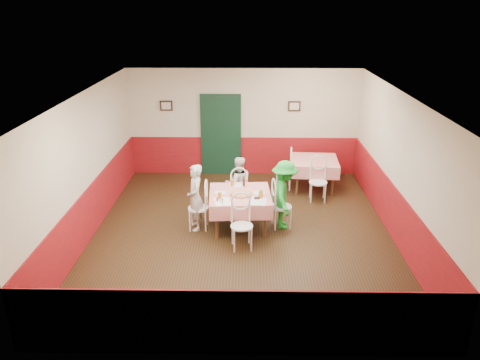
{
  "coord_description": "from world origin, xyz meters",
  "views": [
    {
      "loc": [
        0.11,
        -8.45,
        4.41
      ],
      "look_at": [
        -0.04,
        0.23,
        1.05
      ],
      "focal_mm": 35.0,
      "sensor_mm": 36.0,
      "label": 1
    }
  ],
  "objects_px": {
    "chair_far": "(238,191)",
    "diner_far": "(238,184)",
    "pizza": "(241,194)",
    "beer_bottle": "(244,182)",
    "second_table": "(314,174)",
    "glass_b": "(261,194)",
    "chair_left": "(198,208)",
    "wallet": "(257,198)",
    "chair_right": "(281,207)",
    "chair_near": "(242,226)",
    "diner_right": "(284,195)",
    "glass_c": "(232,183)",
    "chair_second_a": "(283,171)",
    "glass_a": "(220,196)",
    "diner_left": "(195,197)",
    "chair_second_b": "(318,182)",
    "main_table": "(240,211)"
  },
  "relations": [
    {
      "from": "chair_second_a",
      "to": "glass_b",
      "type": "xyz_separation_m",
      "value": [
        -0.62,
        -2.38,
        0.39
      ]
    },
    {
      "from": "chair_right",
      "to": "diner_right",
      "type": "bearing_deg",
      "value": -95.62
    },
    {
      "from": "chair_right",
      "to": "diner_right",
      "type": "relative_size",
      "value": 0.63
    },
    {
      "from": "glass_b",
      "to": "second_table",
      "type": "bearing_deg",
      "value": 60.04
    },
    {
      "from": "diner_right",
      "to": "second_table",
      "type": "bearing_deg",
      "value": -21.82
    },
    {
      "from": "glass_c",
      "to": "wallet",
      "type": "distance_m",
      "value": 0.82
    },
    {
      "from": "wallet",
      "to": "diner_far",
      "type": "bearing_deg",
      "value": 105.35
    },
    {
      "from": "diner_right",
      "to": "glass_b",
      "type": "bearing_deg",
      "value": 119.07
    },
    {
      "from": "chair_left",
      "to": "second_table",
      "type": "bearing_deg",
      "value": 130.91
    },
    {
      "from": "second_table",
      "to": "pizza",
      "type": "xyz_separation_m",
      "value": [
        -1.76,
        -2.24,
        0.4
      ]
    },
    {
      "from": "beer_bottle",
      "to": "glass_c",
      "type": "bearing_deg",
      "value": 177.24
    },
    {
      "from": "chair_near",
      "to": "glass_c",
      "type": "height_order",
      "value": "chair_near"
    },
    {
      "from": "pizza",
      "to": "beer_bottle",
      "type": "xyz_separation_m",
      "value": [
        0.05,
        0.45,
        0.09
      ]
    },
    {
      "from": "second_table",
      "to": "glass_b",
      "type": "bearing_deg",
      "value": -119.96
    },
    {
      "from": "second_table",
      "to": "glass_a",
      "type": "distance_m",
      "value": 3.32
    },
    {
      "from": "glass_a",
      "to": "glass_c",
      "type": "height_order",
      "value": "glass_a"
    },
    {
      "from": "chair_second_b",
      "to": "pizza",
      "type": "bearing_deg",
      "value": -136.43
    },
    {
      "from": "diner_far",
      "to": "diner_right",
      "type": "xyz_separation_m",
      "value": [
        0.95,
        -0.85,
        0.1
      ]
    },
    {
      "from": "chair_left",
      "to": "diner_left",
      "type": "relative_size",
      "value": 0.66
    },
    {
      "from": "chair_left",
      "to": "beer_bottle",
      "type": "bearing_deg",
      "value": 116.04
    },
    {
      "from": "chair_left",
      "to": "pizza",
      "type": "xyz_separation_m",
      "value": [
        0.87,
        -0.01,
        0.32
      ]
    },
    {
      "from": "beer_bottle",
      "to": "diner_far",
      "type": "xyz_separation_m",
      "value": [
        -0.12,
        0.51,
        -0.24
      ]
    },
    {
      "from": "second_table",
      "to": "chair_far",
      "type": "xyz_separation_m",
      "value": [
        -1.84,
        -1.33,
        0.08
      ]
    },
    {
      "from": "glass_a",
      "to": "glass_b",
      "type": "distance_m",
      "value": 0.81
    },
    {
      "from": "chair_right",
      "to": "main_table",
      "type": "bearing_deg",
      "value": 84.38
    },
    {
      "from": "chair_far",
      "to": "diner_far",
      "type": "xyz_separation_m",
      "value": [
        -0.0,
        0.05,
        0.17
      ]
    },
    {
      "from": "beer_bottle",
      "to": "wallet",
      "type": "relative_size",
      "value": 1.82
    },
    {
      "from": "glass_a",
      "to": "glass_c",
      "type": "bearing_deg",
      "value": 71.65
    },
    {
      "from": "chair_far",
      "to": "pizza",
      "type": "relative_size",
      "value": 2.14
    },
    {
      "from": "chair_left",
      "to": "diner_right",
      "type": "relative_size",
      "value": 0.63
    },
    {
      "from": "glass_b",
      "to": "diner_far",
      "type": "height_order",
      "value": "diner_far"
    },
    {
      "from": "beer_bottle",
      "to": "second_table",
      "type": "bearing_deg",
      "value": 46.19
    },
    {
      "from": "chair_near",
      "to": "diner_far",
      "type": "distance_m",
      "value": 1.76
    },
    {
      "from": "diner_left",
      "to": "chair_second_a",
      "type": "bearing_deg",
      "value": 124.03
    },
    {
      "from": "chair_near",
      "to": "glass_a",
      "type": "height_order",
      "value": "chair_near"
    },
    {
      "from": "pizza",
      "to": "diner_right",
      "type": "relative_size",
      "value": 0.29
    },
    {
      "from": "chair_far",
      "to": "glass_b",
      "type": "distance_m",
      "value": 1.22
    },
    {
      "from": "chair_left",
      "to": "chair_second_a",
      "type": "bearing_deg",
      "value": 140.46
    },
    {
      "from": "wallet",
      "to": "chair_right",
      "type": "bearing_deg",
      "value": 27.3
    },
    {
      "from": "chair_second_a",
      "to": "pizza",
      "type": "xyz_separation_m",
      "value": [
        -1.01,
        -2.24,
        0.32
      ]
    },
    {
      "from": "pizza",
      "to": "chair_right",
      "type": "bearing_deg",
      "value": 7.54
    },
    {
      "from": "diner_right",
      "to": "chair_left",
      "type": "bearing_deg",
      "value": 94.16
    },
    {
      "from": "second_table",
      "to": "glass_b",
      "type": "xyz_separation_m",
      "value": [
        -1.37,
        -2.38,
        0.46
      ]
    },
    {
      "from": "pizza",
      "to": "diner_right",
      "type": "bearing_deg",
      "value": 7.3
    },
    {
      "from": "glass_b",
      "to": "chair_near",
      "type": "bearing_deg",
      "value": -119.75
    },
    {
      "from": "pizza",
      "to": "glass_c",
      "type": "bearing_deg",
      "value": 112.34
    },
    {
      "from": "chair_far",
      "to": "wallet",
      "type": "xyz_separation_m",
      "value": [
        0.39,
        -1.1,
        0.32
      ]
    },
    {
      "from": "chair_second_a",
      "to": "beer_bottle",
      "type": "bearing_deg",
      "value": -24.9
    },
    {
      "from": "chair_second_b",
      "to": "glass_a",
      "type": "distance_m",
      "value": 2.8
    },
    {
      "from": "second_table",
      "to": "chair_right",
      "type": "relative_size",
      "value": 1.24
    }
  ]
}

